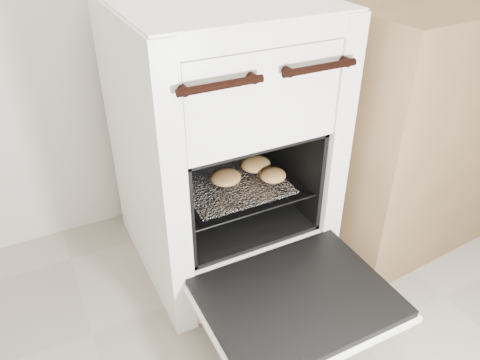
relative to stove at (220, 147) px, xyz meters
name	(u,v)px	position (x,y,z in m)	size (l,w,h in m)	color
stove	(220,147)	(0.00, 0.00, 0.00)	(0.54, 0.60, 0.83)	white
oven_door	(297,300)	(0.00, -0.46, -0.22)	(0.49, 0.38, 0.03)	black
oven_rack	(229,182)	(0.00, -0.06, -0.09)	(0.39, 0.38, 0.01)	black
foil_sheet	(232,183)	(0.00, -0.08, -0.09)	(0.31, 0.27, 0.01)	white
baked_rolls	(249,171)	(0.06, -0.08, -0.06)	(0.24, 0.19, 0.04)	tan
counter	(417,116)	(0.70, -0.10, 0.00)	(0.80, 0.54, 0.80)	brown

